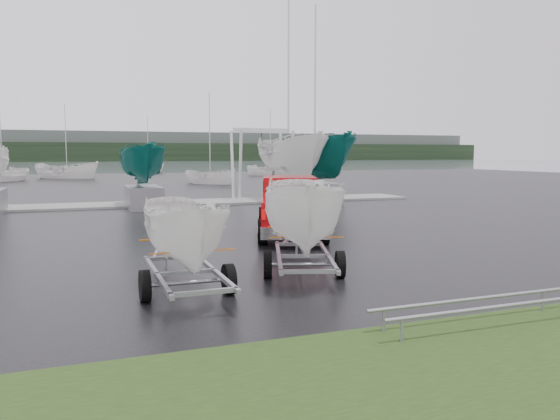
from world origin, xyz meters
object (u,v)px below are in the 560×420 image
object	(u,v)px
pickup_truck	(290,205)
boat_hoist	(262,154)
trailer_hitched	(304,153)
trailer_parked	(184,175)

from	to	relation	value
pickup_truck	boat_hoist	xyz separation A→B (m)	(3.14, 12.25, 1.67)
pickup_truck	trailer_hitched	bearing A→B (deg)	-90.00
boat_hoist	trailer_hitched	bearing A→B (deg)	-105.89
pickup_truck	boat_hoist	bearing A→B (deg)	94.57
pickup_truck	trailer_parked	world-z (taller)	trailer_parked
trailer_parked	boat_hoist	xyz separation A→B (m)	(7.99, 19.04, 0.35)
trailer_hitched	boat_hoist	xyz separation A→B (m)	(5.21, 18.28, -0.08)
pickup_truck	boat_hoist	distance (m)	12.75
trailer_hitched	trailer_parked	world-z (taller)	trailer_hitched
trailer_hitched	boat_hoist	world-z (taller)	trailer_hitched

